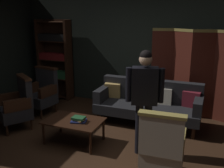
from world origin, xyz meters
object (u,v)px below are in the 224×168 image
at_px(armchair_wing_right, 18,105).
at_px(book_navy_cloth, 79,121).
at_px(coffee_table, 74,123).
at_px(armchair_wing_left, 42,92).
at_px(armchair_gilt_accent, 162,147).
at_px(book_tan_leather, 79,120).
at_px(standing_figure, 145,94).
at_px(book_green_cloth, 79,118).
at_px(folding_screen, 191,73).
at_px(velvet_couch, 149,102).
at_px(bookshelf, 55,58).

distance_m(armchair_wing_right, book_navy_cloth, 1.44).
distance_m(coffee_table, armchair_wing_left, 1.68).
height_order(armchair_gilt_accent, book_tan_leather, armchair_gilt_accent).
distance_m(coffee_table, standing_figure, 1.39).
bearing_deg(book_navy_cloth, book_green_cloth, 90.00).
bearing_deg(armchair_gilt_accent, folding_screen, 87.71).
bearing_deg(coffee_table, armchair_wing_left, 144.22).
xyz_separation_m(folding_screen, armchair_gilt_accent, (-0.10, -2.50, -0.50)).
height_order(armchair_wing_left, armchair_wing_right, same).
relative_size(velvet_couch, book_green_cloth, 9.92).
distance_m(standing_figure, book_green_cloth, 1.24).
xyz_separation_m(bookshelf, standing_figure, (2.92, -1.97, -0.03)).
xyz_separation_m(armchair_gilt_accent, book_tan_leather, (-1.53, 0.47, -0.03)).
xyz_separation_m(folding_screen, armchair_wing_right, (-3.06, -1.88, -0.50)).
height_order(bookshelf, armchair_wing_left, bookshelf).
xyz_separation_m(armchair_wing_left, book_tan_leather, (1.47, -1.00, -0.03)).
distance_m(armchair_wing_left, book_navy_cloth, 1.78).
bearing_deg(book_navy_cloth, armchair_wing_right, 174.06).
height_order(coffee_table, standing_figure, standing_figure).
xyz_separation_m(velvet_couch, armchair_wing_right, (-2.32, -1.20, 0.03)).
bearing_deg(armchair_gilt_accent, bookshelf, 142.53).
bearing_deg(coffee_table, velvet_couch, 52.61).
bearing_deg(standing_figure, armchair_wing_left, 161.08).
bearing_deg(coffee_table, bookshelf, 129.38).
relative_size(folding_screen, velvet_couch, 0.90).
bearing_deg(bookshelf, armchair_wing_right, -78.95).
relative_size(armchair_wing_right, book_navy_cloth, 4.07).
xyz_separation_m(bookshelf, book_green_cloth, (1.81, -2.09, -0.57)).
distance_m(coffee_table, book_green_cloth, 0.17).
xyz_separation_m(coffee_table, book_green_cloth, (0.12, -0.03, 0.12)).
xyz_separation_m(armchair_gilt_accent, book_green_cloth, (-1.53, 0.47, -0.00)).
distance_m(bookshelf, book_green_cloth, 2.82).
xyz_separation_m(armchair_wing_right, book_green_cloth, (1.43, -0.15, -0.00)).
height_order(bookshelf, standing_figure, bookshelf).
distance_m(standing_figure, book_tan_leather, 1.25).
bearing_deg(bookshelf, book_tan_leather, -49.12).
xyz_separation_m(velvet_couch, armchair_wing_left, (-2.37, -0.34, 0.03)).
relative_size(velvet_couch, book_navy_cloth, 8.29).
distance_m(armchair_wing_right, standing_figure, 2.60).
distance_m(folding_screen, standing_figure, 1.98).
relative_size(armchair_wing_left, book_tan_leather, 5.58).
bearing_deg(book_green_cloth, armchair_gilt_accent, -17.10).
xyz_separation_m(folding_screen, book_navy_cloth, (-1.63, -2.03, -0.55)).
bearing_deg(standing_figure, coffee_table, -175.72).
height_order(coffee_table, armchair_wing_left, armchair_wing_left).
bearing_deg(armchair_wing_left, armchair_wing_right, -87.01).
bearing_deg(armchair_gilt_accent, velvet_couch, 109.31).
height_order(bookshelf, book_navy_cloth, bookshelf).
bearing_deg(armchair_gilt_accent, standing_figure, 125.37).
distance_m(armchair_wing_left, standing_figure, 2.78).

